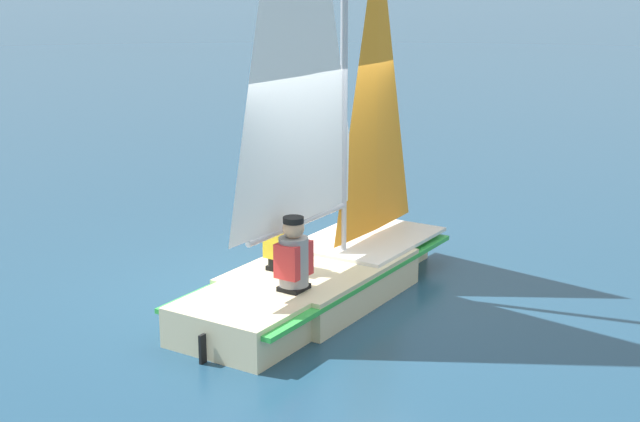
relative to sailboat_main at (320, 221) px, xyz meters
The scene contains 4 objects.
ground_plane 0.89m from the sailboat_main, 50.15° to the left, with size 260.00×260.00×0.00m, color navy.
sailboat_main is the anchor object (origin of this frame).
sailor_helm 0.52m from the sailboat_main, 15.69° to the left, with size 0.42×0.43×1.16m.
sailor_crew 0.92m from the sailboat_main, 65.01° to the left, with size 0.42×0.43×1.16m.
Camera 1 is at (1.22, 9.24, 3.48)m, focal length 50.00 mm.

